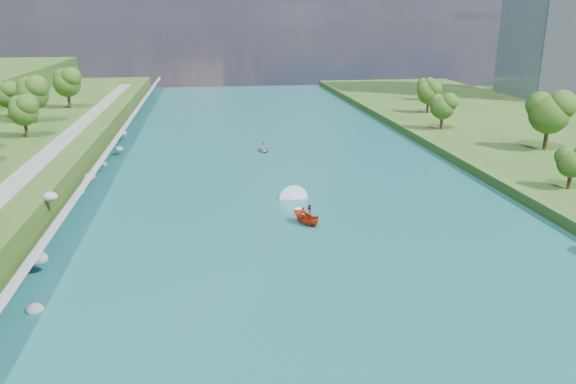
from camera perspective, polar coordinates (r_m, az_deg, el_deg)
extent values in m
plane|color=#2D5119|center=(52.21, 3.67, -7.58)|extent=(260.00, 260.00, 0.00)
cube|color=#175A56|center=(70.52, 0.35, -0.74)|extent=(55.00, 240.00, 0.10)
cube|color=slate|center=(71.04, -20.73, -0.29)|extent=(3.54, 236.00, 4.05)
ellipsoid|color=gray|center=(48.91, -24.35, -10.84)|extent=(1.37, 1.40, 0.98)
ellipsoid|color=gray|center=(54.90, -24.08, -6.22)|extent=(1.78, 1.54, 1.30)
ellipsoid|color=gray|center=(65.06, -23.01, -0.45)|extent=(1.56, 1.43, 1.06)
ellipsoid|color=gray|center=(73.38, -20.32, 0.02)|extent=(0.93, 1.00, 0.68)
ellipsoid|color=gray|center=(79.74, -19.48, 1.47)|extent=(1.49, 1.42, 1.14)
ellipsoid|color=gray|center=(87.23, -18.20, 2.68)|extent=(0.97, 0.80, 0.70)
ellipsoid|color=gray|center=(97.03, -16.80, 4.18)|extent=(1.37, 1.76, 0.97)
ellipsoid|color=gray|center=(107.99, -16.50, 5.73)|extent=(1.65, 2.11, 1.13)
cube|color=gray|center=(72.34, -26.02, 0.81)|extent=(3.00, 200.00, 0.10)
ellipsoid|color=#234412|center=(98.65, -25.27, 7.32)|extent=(4.85, 4.85, 8.08)
ellipsoid|color=#234412|center=(112.18, -24.50, 8.95)|extent=(5.98, 5.98, 9.97)
ellipsoid|color=#234412|center=(120.03, -26.63, 8.68)|extent=(4.87, 4.87, 8.12)
ellipsoid|color=#234412|center=(127.52, -21.51, 10.14)|extent=(5.98, 5.98, 9.96)
ellipsoid|color=#234412|center=(77.26, 26.88, 2.54)|extent=(3.83, 3.83, 6.38)
ellipsoid|color=#234412|center=(98.29, 24.99, 7.06)|extent=(6.72, 6.72, 11.19)
ellipsoid|color=#234412|center=(110.33, 15.44, 8.22)|extent=(4.88, 4.88, 8.13)
ellipsoid|color=#234412|center=(128.88, 14.09, 9.58)|extent=(4.91, 4.91, 8.19)
ellipsoid|color=#234412|center=(149.53, 13.80, 10.33)|extent=(4.01, 4.01, 6.69)
imported|color=#B72D0E|center=(61.87, 1.85, -2.64)|extent=(3.17, 3.93, 1.45)
imported|color=#66605B|center=(61.27, 1.55, -2.35)|extent=(0.75, 0.67, 1.73)
imported|color=#66605B|center=(62.27, 2.22, -2.06)|extent=(0.93, 0.79, 1.66)
cube|color=white|center=(64.89, 1.38, -2.31)|extent=(0.90, 5.00, 0.06)
imported|color=gray|center=(95.43, -2.51, 4.33)|extent=(2.67, 3.53, 0.69)
imported|color=#66605B|center=(95.31, -2.52, 4.66)|extent=(0.74, 0.60, 1.30)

